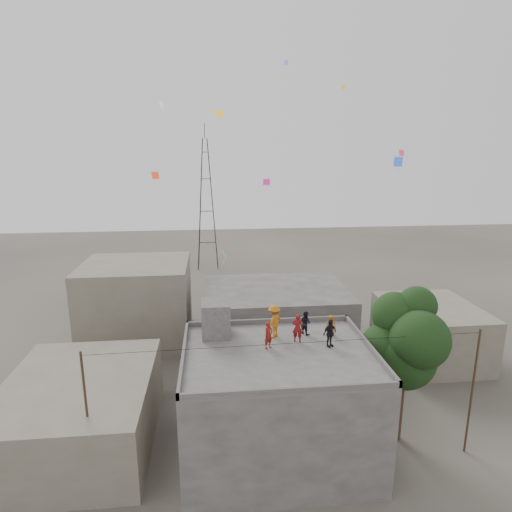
{
  "coord_description": "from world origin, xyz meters",
  "views": [
    {
      "loc": [
        -3.28,
        -20.35,
        16.44
      ],
      "look_at": [
        -0.93,
        2.28,
        10.8
      ],
      "focal_mm": 30.0,
      "sensor_mm": 36.0,
      "label": 1
    }
  ],
  "objects_px": {
    "stair_head_box": "(216,318)",
    "person_red_adult": "(297,328)",
    "transmission_tower": "(207,204)",
    "person_dark_adult": "(330,333)",
    "tree": "(407,341)"
  },
  "relations": [
    {
      "from": "person_red_adult",
      "to": "person_dark_adult",
      "type": "xyz_separation_m",
      "value": [
        1.61,
        -0.8,
        -0.03
      ]
    },
    {
      "from": "tree",
      "to": "person_red_adult",
      "type": "xyz_separation_m",
      "value": [
        -6.1,
        0.64,
        0.8
      ]
    },
    {
      "from": "stair_head_box",
      "to": "person_dark_adult",
      "type": "height_order",
      "value": "stair_head_box"
    },
    {
      "from": "tree",
      "to": "transmission_tower",
      "type": "xyz_separation_m",
      "value": [
        -11.37,
        39.4,
        2.97
      ]
    },
    {
      "from": "person_red_adult",
      "to": "person_dark_adult",
      "type": "bearing_deg",
      "value": 171.25
    },
    {
      "from": "person_dark_adult",
      "to": "person_red_adult",
      "type": "bearing_deg",
      "value": 124.68
    },
    {
      "from": "stair_head_box",
      "to": "person_red_adult",
      "type": "bearing_deg",
      "value": -17.0
    },
    {
      "from": "transmission_tower",
      "to": "person_red_adult",
      "type": "relative_size",
      "value": 12.4
    },
    {
      "from": "person_dark_adult",
      "to": "stair_head_box",
      "type": "bearing_deg",
      "value": 131.62
    },
    {
      "from": "stair_head_box",
      "to": "transmission_tower",
      "type": "distance_m",
      "value": 37.46
    },
    {
      "from": "tree",
      "to": "person_dark_adult",
      "type": "distance_m",
      "value": 4.56
    },
    {
      "from": "tree",
      "to": "person_dark_adult",
      "type": "relative_size",
      "value": 5.85
    },
    {
      "from": "stair_head_box",
      "to": "person_dark_adult",
      "type": "xyz_separation_m",
      "value": [
        6.07,
        -2.17,
        -0.22
      ]
    },
    {
      "from": "tree",
      "to": "person_red_adult",
      "type": "bearing_deg",
      "value": 174.02
    },
    {
      "from": "tree",
      "to": "transmission_tower",
      "type": "relative_size",
      "value": 0.45
    }
  ]
}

